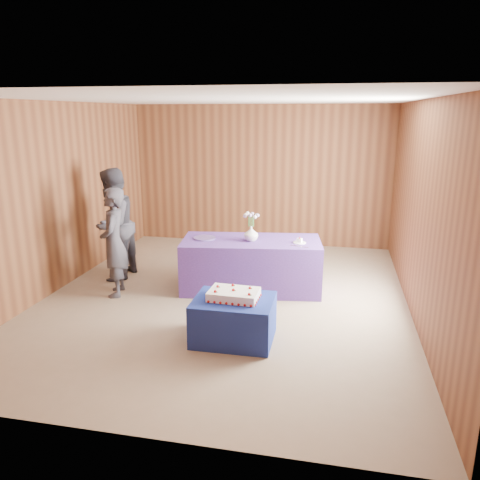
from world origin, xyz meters
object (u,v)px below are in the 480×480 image
(vase, at_px, (251,234))
(sheet_cake, at_px, (234,294))
(guest_right, at_px, (113,225))
(serving_table, at_px, (251,265))
(cake_table, at_px, (234,320))
(guest_left, at_px, (114,242))

(vase, bearing_deg, sheet_cake, -86.59)
(vase, height_order, guest_right, guest_right)
(serving_table, bearing_deg, guest_right, 170.95)
(serving_table, distance_m, sheet_cake, 1.64)
(sheet_cake, distance_m, guest_right, 2.84)
(cake_table, bearing_deg, vase, 93.10)
(cake_table, bearing_deg, serving_table, 93.15)
(sheet_cake, bearing_deg, serving_table, 95.96)
(sheet_cake, bearing_deg, guest_left, 154.95)
(cake_table, height_order, sheet_cake, sheet_cake)
(sheet_cake, relative_size, guest_right, 0.34)
(guest_left, bearing_deg, serving_table, 90.15)
(serving_table, relative_size, sheet_cake, 3.35)
(serving_table, bearing_deg, vase, -92.83)
(guest_left, relative_size, guest_right, 0.89)
(sheet_cake, xyz_separation_m, guest_left, (-1.95, 1.02, 0.22))
(sheet_cake, distance_m, guest_left, 2.21)
(sheet_cake, distance_m, vase, 1.62)
(serving_table, bearing_deg, guest_left, -169.87)
(cake_table, height_order, vase, vase)
(cake_table, xyz_separation_m, sheet_cake, (-0.00, 0.02, 0.30))
(vase, xyz_separation_m, guest_right, (-2.18, 0.08, 0.01))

